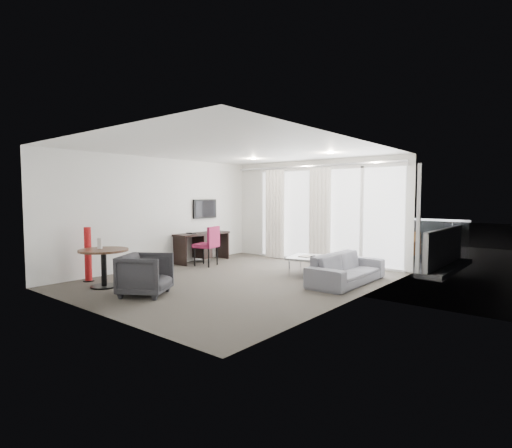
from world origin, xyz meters
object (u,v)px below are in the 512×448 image
Objects in this scene: round_table at (104,268)px; tub_armchair at (145,275)px; rattan_chair_b at (405,247)px; desk_chair at (206,246)px; red_lamp at (88,254)px; sofa at (347,269)px; rattan_chair_a at (354,244)px; desk at (202,247)px; coffee_table at (311,266)px.

tub_armchair is at bearing 6.55° from round_table.
desk_chair is at bearing -112.88° from rattan_chair_b.
desk_chair reaches higher than round_table.
red_lamp is 5.10m from sofa.
rattan_chair_b reaches higher than tub_armchair.
desk is at bearing -130.78° from rattan_chair_a.
sofa is at bearing -14.36° from coffee_table.
desk_chair reaches higher than tub_armchair.
rattan_chair_b is (3.55, 3.68, -0.10)m from desk_chair.
rattan_chair_b is (4.07, 3.30, 0.01)m from desk.
desk reaches higher than tub_armchair.
tub_armchair is at bearing -111.14° from coffee_table.
rattan_chair_b reaches higher than round_table.
rattan_chair_b reaches higher than sofa.
desk is at bearing -0.66° from tub_armchair.
rattan_chair_a reaches higher than round_table.
round_table and tub_armchair have the same top height.
desk_chair is (0.53, -0.37, 0.11)m from desk.
desk_chair is at bearing -35.22° from desk.
tub_armchair reaches higher than sofa.
desk_chair is at bearing 96.02° from sofa.
rattan_chair_b is at bearing 57.66° from red_lamp.
coffee_table is 0.45× the size of sofa.
tub_armchair is 6.08m from rattan_chair_a.
rattan_chair_b is at bearing 39.04° from desk.
sofa reaches higher than coffee_table.
desk is 1.47× the size of red_lamp.
rattan_chair_a reaches higher than tub_armchair.
round_table is 7.28m from rattan_chair_b.
rattan_chair_a reaches higher than sofa.
desk is 0.66m from desk_chair.
red_lamp is at bearing -112.01° from rattan_chair_a.
sofa is (0.95, -0.24, 0.09)m from coffee_table.
desk is 3.13m from coffee_table.
desk_chair is at bearing -5.62° from tub_armchair.
desk_chair is 1.26× the size of rattan_chair_b.
round_table is (0.22, -2.79, -0.13)m from desk_chair.
rattan_chair_a is (-1.26, 2.96, 0.11)m from sofa.
red_lamp is 0.55× the size of sofa.
rattan_chair_a is at bearing 71.38° from round_table.
red_lamp reaches higher than tub_armchair.
desk_chair is 1.22× the size of rattan_chair_a.
rattan_chair_b reaches higher than coffee_table.
tub_armchair is 0.40× the size of sofa.
sofa is 2.47× the size of rattan_chair_a.
tub_armchair is 0.99× the size of rattan_chair_a.
rattan_chair_a reaches higher than rattan_chair_b.
round_table is at bearing 64.58° from tub_armchair.
rattan_chair_b is at bearing 62.77° from round_table.
rattan_chair_b is (0.00, 3.30, 0.10)m from sofa.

